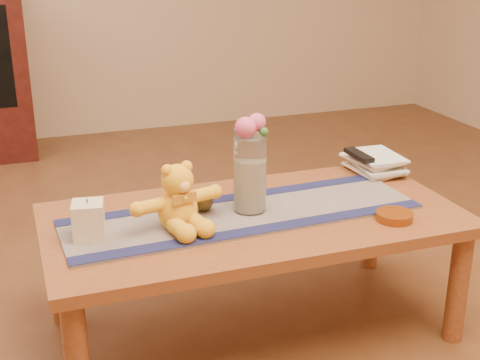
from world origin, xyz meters
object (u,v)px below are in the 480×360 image
object	(u,v)px
bronze_ball	(203,201)
tv_remote	(359,155)
pillar_candle	(89,220)
teddy_bear	(177,197)
amber_dish	(394,216)
glass_vase	(250,174)
book_bottom	(356,172)

from	to	relation	value
bronze_ball	tv_remote	xyz separation A→B (m)	(0.68, 0.15, 0.04)
pillar_candle	bronze_ball	world-z (taller)	pillar_candle
teddy_bear	amber_dish	size ratio (longest dim) A/B	2.44
amber_dish	tv_remote	bearing A→B (deg)	76.75
pillar_candle	glass_vase	bearing A→B (deg)	3.67
amber_dish	glass_vase	bearing A→B (deg)	152.31
glass_vase	tv_remote	world-z (taller)	glass_vase
bronze_ball	book_bottom	distance (m)	0.70
tv_remote	amber_dish	world-z (taller)	tv_remote
glass_vase	pillar_candle	bearing A→B (deg)	-176.33
teddy_bear	amber_dish	bearing A→B (deg)	-27.32
teddy_bear	pillar_candle	size ratio (longest dim) A/B	2.64
teddy_bear	bronze_ball	size ratio (longest dim) A/B	4.13
teddy_bear	book_bottom	size ratio (longest dim) A/B	1.35
pillar_candle	tv_remote	size ratio (longest dim) A/B	0.71
tv_remote	amber_dish	distance (m)	0.44
pillar_candle	bronze_ball	distance (m)	0.40
glass_vase	amber_dish	xyz separation A→B (m)	(0.43, -0.22, -0.12)
glass_vase	bronze_ball	distance (m)	0.18
bronze_ball	amber_dish	bearing A→B (deg)	-25.21
teddy_bear	glass_vase	world-z (taller)	glass_vase
amber_dish	bronze_ball	bearing A→B (deg)	154.79
tv_remote	bronze_ball	bearing A→B (deg)	-168.62
pillar_candle	amber_dish	xyz separation A→B (m)	(0.97, -0.19, -0.05)
book_bottom	tv_remote	world-z (taller)	tv_remote
teddy_bear	amber_dish	xyz separation A→B (m)	(0.69, -0.18, -0.10)
bronze_ball	amber_dish	xyz separation A→B (m)	(0.58, -0.27, -0.03)
teddy_bear	tv_remote	world-z (taller)	teddy_bear
pillar_candle	book_bottom	world-z (taller)	pillar_candle
glass_vase	teddy_bear	bearing A→B (deg)	-169.67
pillar_candle	glass_vase	distance (m)	0.55
teddy_bear	bronze_ball	world-z (taller)	teddy_bear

